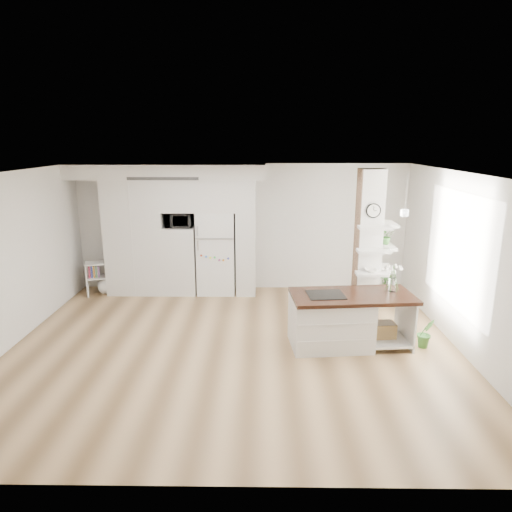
{
  "coord_description": "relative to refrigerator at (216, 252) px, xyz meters",
  "views": [
    {
      "loc": [
        0.43,
        -6.62,
        3.17
      ],
      "look_at": [
        0.33,
        0.9,
        1.25
      ],
      "focal_mm": 32.0,
      "sensor_mm": 36.0,
      "label": 1
    }
  ],
  "objects": [
    {
      "name": "refrigerator",
      "position": [
        0.0,
        0.0,
        0.0
      ],
      "size": [
        0.78,
        0.69,
        1.75
      ],
      "color": "white",
      "rests_on": "floor"
    },
    {
      "name": "room",
      "position": [
        0.53,
        -2.68,
        0.98
      ],
      "size": [
        7.04,
        6.04,
        2.72
      ],
      "color": "white",
      "rests_on": "ground"
    },
    {
      "name": "window",
      "position": [
        4.0,
        -2.38,
        0.62
      ],
      "size": [
        0.0,
        2.4,
        2.4
      ],
      "primitive_type": "plane",
      "rotation": [
        1.57,
        0.0,
        -1.57
      ],
      "color": "white",
      "rests_on": "room"
    },
    {
      "name": "bookshelf",
      "position": [
        -2.4,
        -0.17,
        -0.57
      ],
      "size": [
        0.67,
        0.52,
        0.7
      ],
      "rotation": [
        0.0,
        0.0,
        0.34
      ],
      "color": "silver",
      "rests_on": "floor"
    },
    {
      "name": "kitchen_island",
      "position": [
        2.16,
        -2.6,
        -0.43
      ],
      "size": [
        1.96,
        1.07,
        1.42
      ],
      "rotation": [
        0.0,
        0.0,
        0.09
      ],
      "color": "silver",
      "rests_on": "floor"
    },
    {
      "name": "decor_bowl",
      "position": [
        2.82,
        -1.78,
        0.13
      ],
      "size": [
        0.22,
        0.22,
        0.05
      ],
      "primitive_type": "imported",
      "color": "white",
      "rests_on": "column"
    },
    {
      "name": "cabinet_wall",
      "position": [
        -0.92,
        -0.01,
        0.63
      ],
      "size": [
        4.0,
        0.71,
        2.7
      ],
      "color": "silver",
      "rests_on": "floor"
    },
    {
      "name": "column",
      "position": [
        2.9,
        -1.55,
        0.48
      ],
      "size": [
        0.69,
        0.9,
        2.7
      ],
      "color": "silver",
      "rests_on": "floor"
    },
    {
      "name": "shelf_plant",
      "position": [
        3.15,
        -1.38,
        0.65
      ],
      "size": [
        0.27,
        0.23,
        0.3
      ],
      "primitive_type": "imported",
      "color": "#356D2B",
      "rests_on": "column"
    },
    {
      "name": "pendant_light",
      "position": [
        2.23,
        -2.53,
        1.24
      ],
      "size": [
        0.12,
        0.12,
        0.1
      ],
      "primitive_type": "cylinder",
      "color": "white",
      "rests_on": "room"
    },
    {
      "name": "microwave",
      "position": [
        -0.75,
        -0.06,
        0.69
      ],
      "size": [
        0.54,
        0.37,
        0.3
      ],
      "primitive_type": "imported",
      "color": "#2D2D2D",
      "rests_on": "cabinet_wall"
    },
    {
      "name": "floor_plant_a",
      "position": [
        3.52,
        -2.66,
        -0.63
      ],
      "size": [
        0.3,
        0.25,
        0.48
      ],
      "primitive_type": "imported",
      "rotation": [
        0.0,
        0.0,
        0.17
      ],
      "color": "#356D2B",
      "rests_on": "floor"
    },
    {
      "name": "floor_plant_b",
      "position": [
        3.52,
        -0.18,
        -0.62
      ],
      "size": [
        0.28,
        0.28,
        0.5
      ],
      "primitive_type": "imported",
      "rotation": [
        0.0,
        0.0,
        0.01
      ],
      "color": "#356D2B",
      "rests_on": "floor"
    },
    {
      "name": "floor",
      "position": [
        0.53,
        -2.68,
        -0.88
      ],
      "size": [
        7.0,
        6.0,
        0.01
      ],
      "primitive_type": "cube",
      "color": "tan",
      "rests_on": "ground"
    }
  ]
}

